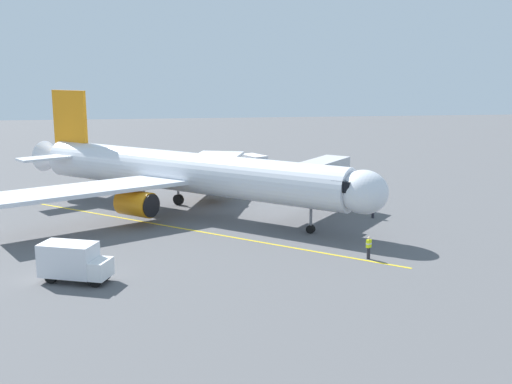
{
  "coord_description": "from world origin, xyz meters",
  "views": [
    {
      "loc": [
        1.88,
        58.11,
        14.08
      ],
      "look_at": [
        -5.52,
        5.11,
        3.0
      ],
      "focal_mm": 42.96,
      "sensor_mm": 36.0,
      "label": 1
    }
  ],
  "objects_px": {
    "ground_crew_marshaller": "(369,247)",
    "airplane": "(183,173)",
    "tug_portside": "(157,178)",
    "ground_crew_loader": "(361,203)",
    "jet_bridge": "(313,178)",
    "box_truck_starboard_side": "(256,165)",
    "ground_crew_wing_walker": "(373,209)",
    "box_truck_near_nose": "(74,262)"
  },
  "relations": [
    {
      "from": "ground_crew_loader",
      "to": "box_truck_near_nose",
      "type": "relative_size",
      "value": 0.34
    },
    {
      "from": "airplane",
      "to": "tug_portside",
      "type": "bearing_deg",
      "value": -80.01
    },
    {
      "from": "ground_crew_marshaller",
      "to": "ground_crew_wing_walker",
      "type": "relative_size",
      "value": 1.0
    },
    {
      "from": "box_truck_near_nose",
      "to": "jet_bridge",
      "type": "bearing_deg",
      "value": -142.12
    },
    {
      "from": "box_truck_starboard_side",
      "to": "tug_portside",
      "type": "bearing_deg",
      "value": 17.6
    },
    {
      "from": "airplane",
      "to": "box_truck_starboard_side",
      "type": "relative_size",
      "value": 6.79
    },
    {
      "from": "ground_crew_marshaller",
      "to": "ground_crew_loader",
      "type": "distance_m",
      "value": 14.85
    },
    {
      "from": "tug_portside",
      "to": "box_truck_starboard_side",
      "type": "bearing_deg",
      "value": -162.4
    },
    {
      "from": "ground_crew_marshaller",
      "to": "box_truck_starboard_side",
      "type": "bearing_deg",
      "value": -84.62
    },
    {
      "from": "airplane",
      "to": "ground_crew_marshaller",
      "type": "relative_size",
      "value": 19.77
    },
    {
      "from": "ground_crew_loader",
      "to": "box_truck_near_nose",
      "type": "distance_m",
      "value": 29.67
    },
    {
      "from": "jet_bridge",
      "to": "ground_crew_marshaller",
      "type": "xyz_separation_m",
      "value": [
        -1.14,
        13.31,
        -2.88
      ]
    },
    {
      "from": "tug_portside",
      "to": "ground_crew_loader",
      "type": "bearing_deg",
      "value": 138.13
    },
    {
      "from": "airplane",
      "to": "box_truck_near_nose",
      "type": "xyz_separation_m",
      "value": [
        7.57,
        18.38,
        -2.62
      ]
    },
    {
      "from": "airplane",
      "to": "ground_crew_marshaller",
      "type": "distance_m",
      "value": 21.29
    },
    {
      "from": "ground_crew_loader",
      "to": "box_truck_starboard_side",
      "type": "height_order",
      "value": "box_truck_starboard_side"
    },
    {
      "from": "ground_crew_wing_walker",
      "to": "ground_crew_loader",
      "type": "xyz_separation_m",
      "value": [
        0.42,
        -2.32,
        0.0
      ]
    },
    {
      "from": "tug_portside",
      "to": "box_truck_starboard_side",
      "type": "height_order",
      "value": "box_truck_starboard_side"
    },
    {
      "from": "jet_bridge",
      "to": "box_truck_near_nose",
      "type": "xyz_separation_m",
      "value": [
        19.68,
        15.31,
        -2.38
      ]
    },
    {
      "from": "airplane",
      "to": "box_truck_starboard_side",
      "type": "distance_m",
      "value": 22.33
    },
    {
      "from": "jet_bridge",
      "to": "ground_crew_loader",
      "type": "bearing_deg",
      "value": -168.9
    },
    {
      "from": "jet_bridge",
      "to": "box_truck_starboard_side",
      "type": "xyz_separation_m",
      "value": [
        2.27,
        -22.94,
        -2.38
      ]
    },
    {
      "from": "ground_crew_wing_walker",
      "to": "box_truck_near_nose",
      "type": "bearing_deg",
      "value": 29.06
    },
    {
      "from": "airplane",
      "to": "ground_crew_wing_walker",
      "type": "relative_size",
      "value": 19.77
    },
    {
      "from": "ground_crew_marshaller",
      "to": "tug_portside",
      "type": "relative_size",
      "value": 0.66
    },
    {
      "from": "ground_crew_loader",
      "to": "ground_crew_wing_walker",
      "type": "bearing_deg",
      "value": 100.21
    },
    {
      "from": "jet_bridge",
      "to": "ground_crew_loader",
      "type": "xyz_separation_m",
      "value": [
        -5.1,
        -1.0,
        -2.88
      ]
    },
    {
      "from": "airplane",
      "to": "box_truck_starboard_side",
      "type": "xyz_separation_m",
      "value": [
        -9.84,
        -19.87,
        -2.62
      ]
    },
    {
      "from": "tug_portside",
      "to": "ground_crew_marshaller",
      "type": "bearing_deg",
      "value": 116.46
    },
    {
      "from": "ground_crew_loader",
      "to": "box_truck_starboard_side",
      "type": "bearing_deg",
      "value": -71.44
    },
    {
      "from": "airplane",
      "to": "ground_crew_loader",
      "type": "bearing_deg",
      "value": 173.16
    },
    {
      "from": "ground_crew_marshaller",
      "to": "ground_crew_wing_walker",
      "type": "distance_m",
      "value": 12.77
    },
    {
      "from": "airplane",
      "to": "jet_bridge",
      "type": "distance_m",
      "value": 12.5
    },
    {
      "from": "ground_crew_loader",
      "to": "box_truck_near_nose",
      "type": "height_order",
      "value": "box_truck_near_nose"
    },
    {
      "from": "ground_crew_marshaller",
      "to": "ground_crew_loader",
      "type": "height_order",
      "value": "same"
    },
    {
      "from": "ground_crew_marshaller",
      "to": "box_truck_near_nose",
      "type": "relative_size",
      "value": 0.34
    },
    {
      "from": "jet_bridge",
      "to": "box_truck_starboard_side",
      "type": "relative_size",
      "value": 2.01
    },
    {
      "from": "ground_crew_marshaller",
      "to": "ground_crew_wing_walker",
      "type": "height_order",
      "value": "same"
    },
    {
      "from": "ground_crew_loader",
      "to": "tug_portside",
      "type": "xyz_separation_m",
      "value": [
        20.0,
        -17.93,
        -0.18
      ]
    },
    {
      "from": "ground_crew_loader",
      "to": "box_truck_starboard_side",
      "type": "relative_size",
      "value": 0.34
    },
    {
      "from": "ground_crew_wing_walker",
      "to": "box_truck_starboard_side",
      "type": "distance_m",
      "value": 25.47
    },
    {
      "from": "ground_crew_marshaller",
      "to": "airplane",
      "type": "bearing_deg",
      "value": -51.01
    }
  ]
}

